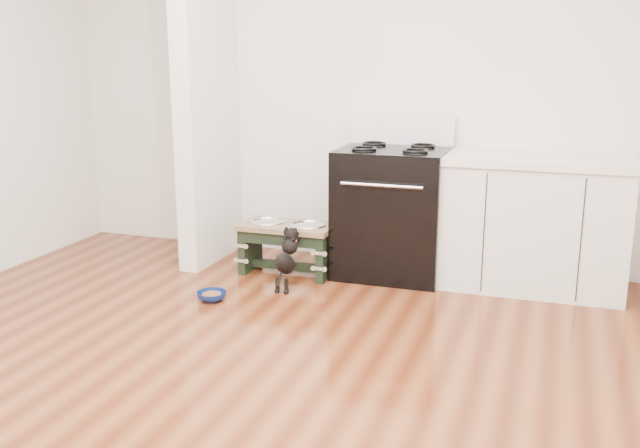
{
  "coord_description": "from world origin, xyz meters",
  "views": [
    {
      "loc": [
        1.36,
        -2.75,
        1.61
      ],
      "look_at": [
        -0.09,
        1.54,
        0.49
      ],
      "focal_mm": 40.0,
      "sensor_mm": 36.0,
      "label": 1
    }
  ],
  "objects": [
    {
      "name": "ground",
      "position": [
        0.0,
        0.0,
        0.0
      ],
      "size": [
        5.0,
        5.0,
        0.0
      ],
      "primitive_type": "plane",
      "color": "#4F1F0E",
      "rests_on": "ground"
    },
    {
      "name": "puppy",
      "position": [
        -0.35,
        1.6,
        0.23
      ],
      "size": [
        0.12,
        0.35,
        0.41
      ],
      "color": "black",
      "rests_on": "ground"
    },
    {
      "name": "oven_range",
      "position": [
        0.25,
        2.16,
        0.48
      ],
      "size": [
        0.76,
        0.69,
        1.14
      ],
      "color": "black",
      "rests_on": "ground"
    },
    {
      "name": "partition_wall",
      "position": [
        -1.18,
        2.1,
        1.35
      ],
      "size": [
        0.15,
        0.8,
        2.7
      ],
      "primitive_type": "cube",
      "color": "silver",
      "rests_on": "ground"
    },
    {
      "name": "cabinet_run",
      "position": [
        1.23,
        2.18,
        0.45
      ],
      "size": [
        1.24,
        0.64,
        0.91
      ],
      "color": "silver",
      "rests_on": "ground"
    },
    {
      "name": "floor_bowl",
      "position": [
        -0.73,
        1.21,
        0.03
      ],
      "size": [
        0.22,
        0.22,
        0.06
      ],
      "rotation": [
        0.0,
        0.0,
        -0.15
      ],
      "color": "#0C1D55",
      "rests_on": "ground"
    },
    {
      "name": "dog_feeder",
      "position": [
        -0.47,
        1.91,
        0.27
      ],
      "size": [
        0.68,
        0.36,
        0.39
      ],
      "color": "black",
      "rests_on": "ground"
    },
    {
      "name": "room_shell",
      "position": [
        0.0,
        0.0,
        1.62
      ],
      "size": [
        5.0,
        5.0,
        5.0
      ],
      "color": "silver",
      "rests_on": "ground"
    }
  ]
}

